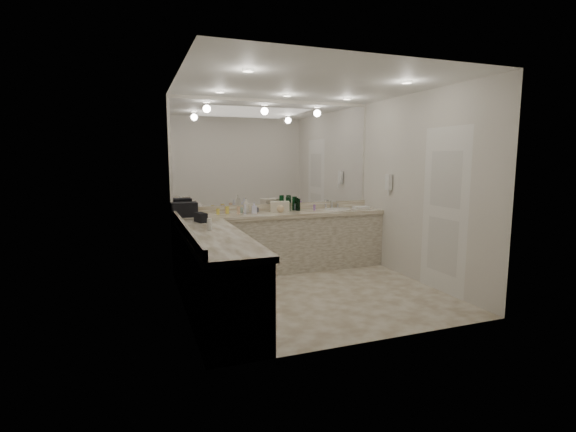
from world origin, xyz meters
name	(u,v)px	position (x,y,z in m)	size (l,w,h in m)	color
floor	(313,293)	(0.00, 0.00, 0.00)	(3.20, 3.20, 0.00)	beige
ceiling	(314,83)	(0.00, 0.00, 2.60)	(3.20, 3.20, 0.00)	white
wall_back	(275,185)	(0.00, 1.50, 1.30)	(3.20, 0.02, 2.60)	silver
wall_left	(181,196)	(-1.60, 0.00, 1.30)	(0.02, 3.00, 2.60)	silver
wall_right	(420,188)	(1.60, 0.00, 1.30)	(0.02, 3.00, 2.60)	silver
vanity_back_base	(281,243)	(0.00, 1.20, 0.42)	(3.20, 0.60, 0.84)	beige
vanity_back_top	(282,214)	(0.00, 1.19, 0.87)	(3.20, 0.64, 0.06)	beige
vanity_left_base	(215,277)	(-1.30, -0.30, 0.42)	(0.60, 2.40, 0.84)	beige
vanity_left_top	(215,237)	(-1.29, -0.30, 0.87)	(0.64, 2.42, 0.06)	beige
backsplash_back	(276,207)	(0.00, 1.48, 0.95)	(3.20, 0.04, 0.10)	beige
backsplash_left	(184,227)	(-1.58, 0.00, 0.95)	(0.04, 3.00, 0.10)	beige
mirror_back	(275,154)	(0.00, 1.49, 1.77)	(3.12, 0.01, 1.55)	white
mirror_left	(181,152)	(-1.59, 0.00, 1.77)	(0.01, 2.92, 1.55)	white
sink	(337,210)	(0.95, 1.20, 0.90)	(0.44, 0.44, 0.03)	white
faucet	(332,204)	(0.95, 1.41, 0.97)	(0.24, 0.16, 0.14)	silver
wall_phone	(389,182)	(1.56, 0.70, 1.35)	(0.06, 0.10, 0.24)	white
door	(444,211)	(1.59, -0.50, 1.05)	(0.02, 0.82, 2.10)	white
black_toiletry_bag	(184,210)	(-1.44, 1.18, 1.00)	(0.36, 0.22, 0.20)	black
black_bag_spill	(201,217)	(-1.30, 0.62, 0.96)	(0.10, 0.22, 0.12)	black
cream_cosmetic_case	(280,206)	(-0.01, 1.25, 0.98)	(0.29, 0.18, 0.16)	beige
hand_towel	(361,208)	(1.34, 1.14, 0.92)	(0.24, 0.16, 0.04)	white
lotion_left	(210,225)	(-1.30, -0.04, 0.96)	(0.06, 0.06, 0.13)	white
soap_bottle_a	(246,206)	(-0.54, 1.24, 1.02)	(0.09, 0.09, 0.23)	silver
soap_bottle_b	(254,208)	(-0.43, 1.20, 0.98)	(0.07, 0.08, 0.17)	silver
soap_bottle_c	(280,207)	(-0.02, 1.19, 0.98)	(0.13, 0.13, 0.16)	beige
green_bottle_0	(295,203)	(0.27, 1.35, 1.01)	(0.07, 0.07, 0.21)	#0B441C
green_bottle_1	(297,204)	(0.30, 1.33, 1.00)	(0.07, 0.07, 0.20)	#0B441C
green_bottle_2	(298,205)	(0.30, 1.27, 0.99)	(0.07, 0.07, 0.19)	#0B441C
green_bottle_3	(288,204)	(0.16, 1.33, 1.01)	(0.07, 0.07, 0.21)	#0B441C
amenity_bottle_0	(238,210)	(-0.66, 1.22, 0.96)	(0.05, 0.05, 0.11)	#E0B28C
amenity_bottle_1	(295,207)	(0.27, 1.33, 0.95)	(0.04, 0.04, 0.11)	#3F3F4C
amenity_bottle_2	(227,210)	(-0.81, 1.31, 0.95)	(0.05, 0.05, 0.11)	#F2D84C
amenity_bottle_3	(241,210)	(-0.60, 1.31, 0.94)	(0.06, 0.06, 0.08)	silver
amenity_bottle_4	(245,209)	(-0.58, 1.14, 0.97)	(0.04, 0.04, 0.15)	silver
amenity_bottle_5	(218,212)	(-0.95, 1.27, 0.94)	(0.05, 0.05, 0.08)	#F2D84C
amenity_bottle_6	(314,208)	(0.55, 1.20, 0.95)	(0.04, 0.04, 0.09)	#9966B2
amenity_bottle_7	(227,210)	(-0.81, 1.33, 0.95)	(0.06, 0.06, 0.10)	#E0B28C
amenity_bottle_8	(257,210)	(-0.35, 1.32, 0.93)	(0.05, 0.05, 0.07)	#3F3F4C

